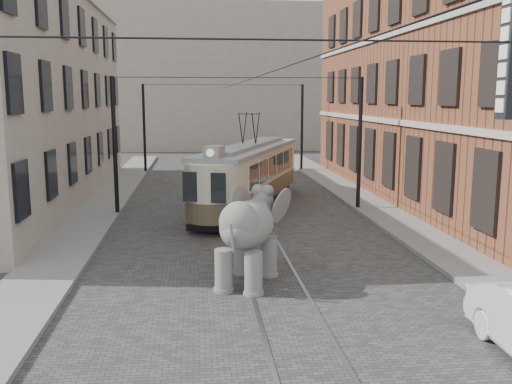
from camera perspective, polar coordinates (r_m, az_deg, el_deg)
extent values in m
plane|color=#484642|center=(19.36, 0.37, -5.68)|extent=(120.00, 120.00, 0.00)
cube|color=slate|center=(20.86, 17.04, -4.78)|extent=(2.00, 60.00, 0.15)
cube|color=slate|center=(19.73, -18.85, -5.69)|extent=(2.00, 60.00, 0.15)
cube|color=brown|center=(30.52, 19.71, 10.72)|extent=(8.00, 26.00, 12.00)
cube|color=gray|center=(29.92, -23.65, 8.60)|extent=(7.00, 24.00, 10.00)
cube|color=gray|center=(58.63, -4.07, 11.41)|extent=(28.00, 10.00, 14.00)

